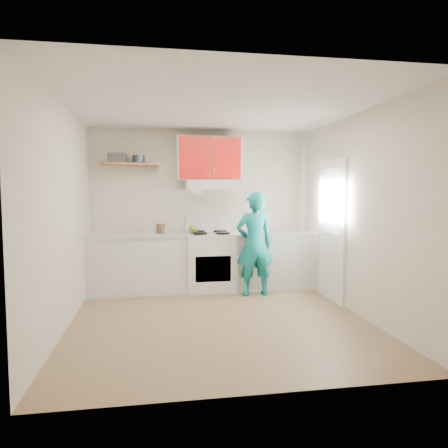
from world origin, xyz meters
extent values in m
plane|color=brown|center=(0.00, 0.00, 0.00)|extent=(3.80, 3.80, 0.00)
cube|color=white|center=(0.00, 0.00, 2.60)|extent=(3.60, 3.80, 0.04)
cube|color=beige|center=(0.00, 1.90, 1.30)|extent=(3.60, 0.04, 2.60)
cube|color=beige|center=(0.00, -1.90, 1.30)|extent=(3.60, 0.04, 2.60)
cube|color=beige|center=(-1.80, 0.00, 1.30)|extent=(0.04, 3.80, 2.60)
cube|color=beige|center=(1.80, 0.00, 1.30)|extent=(0.04, 3.80, 2.60)
cube|color=white|center=(1.78, 0.70, 1.02)|extent=(0.05, 0.85, 2.05)
cube|color=white|center=(1.75, 0.70, 1.45)|extent=(0.01, 0.55, 0.95)
cube|color=silver|center=(-1.04, 1.60, 0.45)|extent=(1.52, 0.60, 0.90)
cube|color=silver|center=(1.14, 1.60, 0.45)|extent=(1.32, 0.60, 0.90)
cube|color=white|center=(0.10, 1.57, 0.46)|extent=(0.76, 0.65, 0.92)
cube|color=silver|center=(0.10, 1.68, 1.70)|extent=(0.76, 0.44, 0.15)
cube|color=red|center=(0.10, 1.73, 2.12)|extent=(1.02, 0.33, 0.70)
cube|color=brown|center=(-1.15, 1.75, 2.02)|extent=(0.90, 0.30, 0.04)
cube|color=#463D46|center=(-1.34, 1.71, 2.11)|extent=(0.28, 0.20, 0.14)
cylinder|color=#333D4C|center=(-1.02, 1.73, 2.10)|extent=(0.21, 0.21, 0.12)
ellipsoid|color=olive|center=(-0.17, 1.61, 0.99)|extent=(0.22, 0.22, 0.14)
cylinder|color=brown|center=(-0.69, 1.67, 0.99)|extent=(0.17, 0.17, 0.17)
cube|color=olive|center=(0.80, 1.51, 0.91)|extent=(0.35, 0.27, 0.02)
cube|color=red|center=(1.50, 1.50, 0.90)|extent=(0.39, 0.36, 0.01)
imported|color=#0D7976|center=(0.72, 1.13, 0.79)|extent=(0.60, 0.41, 1.59)
camera|label=1|loc=(-0.76, -4.91, 1.59)|focal=32.91mm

